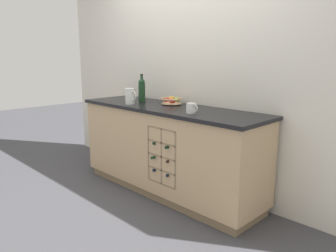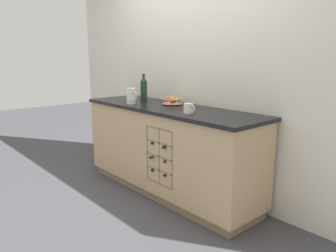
{
  "view_description": "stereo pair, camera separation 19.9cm",
  "coord_description": "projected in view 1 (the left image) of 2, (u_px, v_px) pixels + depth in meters",
  "views": [
    {
      "loc": [
        2.36,
        -2.33,
        1.43
      ],
      "look_at": [
        0.0,
        0.0,
        0.72
      ],
      "focal_mm": 35.0,
      "sensor_mm": 36.0,
      "label": 1
    },
    {
      "loc": [
        2.49,
        -2.18,
        1.43
      ],
      "look_at": [
        0.0,
        0.0,
        0.72
      ],
      "focal_mm": 35.0,
      "sensor_mm": 36.0,
      "label": 2
    }
  ],
  "objects": [
    {
      "name": "ground_plane",
      "position": [
        168.0,
        191.0,
        3.54
      ],
      "size": [
        14.0,
        14.0,
        0.0
      ],
      "primitive_type": "plane",
      "color": "#424247"
    },
    {
      "name": "back_wall",
      "position": [
        192.0,
        71.0,
        3.52
      ],
      "size": [
        4.54,
        0.06,
        2.55
      ],
      "primitive_type": "cube",
      "color": "silver",
      "rests_on": "ground_plane"
    },
    {
      "name": "kitchen_island",
      "position": [
        168.0,
        150.0,
        3.44
      ],
      "size": [
        2.18,
        0.65,
        0.93
      ],
      "color": "#8B7354",
      "rests_on": "ground_plane"
    },
    {
      "name": "fruit_bowl",
      "position": [
        172.0,
        100.0,
        3.48
      ],
      "size": [
        0.24,
        0.24,
        0.08
      ],
      "color": "tan",
      "rests_on": "kitchen_island"
    },
    {
      "name": "white_pitcher",
      "position": [
        130.0,
        96.0,
        3.5
      ],
      "size": [
        0.16,
        0.11,
        0.17
      ],
      "color": "silver",
      "rests_on": "kitchen_island"
    },
    {
      "name": "ceramic_mug",
      "position": [
        191.0,
        108.0,
        2.95
      ],
      "size": [
        0.12,
        0.09,
        0.09
      ],
      "color": "white",
      "rests_on": "kitchen_island"
    },
    {
      "name": "standing_wine_bottle",
      "position": [
        142.0,
        90.0,
        3.64
      ],
      "size": [
        0.08,
        0.08,
        0.31
      ],
      "color": "#19381E",
      "rests_on": "kitchen_island"
    }
  ]
}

